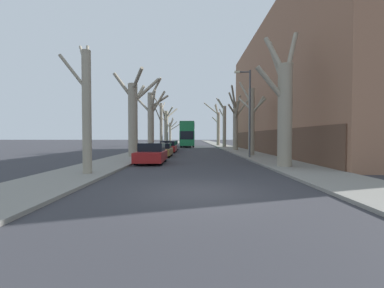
# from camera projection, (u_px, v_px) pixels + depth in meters

# --- Properties ---
(ground_plane) EXTENTS (300.00, 300.00, 0.00)m
(ground_plane) POSITION_uv_depth(u_px,v_px,m) (200.00, 192.00, 8.54)
(ground_plane) COLOR #333338
(sidewalk_left) EXTENTS (3.26, 120.00, 0.12)m
(sidewalk_left) POSITION_uv_depth(u_px,v_px,m) (168.00, 145.00, 58.53)
(sidewalk_left) COLOR gray
(sidewalk_left) RESTS_ON ground
(sidewalk_right) EXTENTS (3.26, 120.00, 0.12)m
(sidewalk_right) POSITION_uv_depth(u_px,v_px,m) (219.00, 145.00, 58.51)
(sidewalk_right) COLOR gray
(sidewalk_right) RESTS_ON ground
(building_facade_right) EXTENTS (10.08, 32.60, 14.32)m
(building_facade_right) POSITION_uv_depth(u_px,v_px,m) (306.00, 89.00, 28.42)
(building_facade_right) COLOR #93664C
(building_facade_right) RESTS_ON ground
(street_tree_left_0) EXTENTS (1.77, 3.24, 7.08)m
(street_tree_left_0) POSITION_uv_depth(u_px,v_px,m) (87.00, 106.00, 12.15)
(street_tree_left_0) COLOR gray
(street_tree_left_0) RESTS_ON ground
(street_tree_left_1) EXTENTS (3.93, 4.30, 7.46)m
(street_tree_left_1) POSITION_uv_depth(u_px,v_px,m) (134.00, 115.00, 22.50)
(street_tree_left_1) COLOR gray
(street_tree_left_1) RESTS_ON ground
(street_tree_left_2) EXTENTS (4.21, 2.76, 8.82)m
(street_tree_left_2) POSITION_uv_depth(u_px,v_px,m) (152.00, 118.00, 31.23)
(street_tree_left_2) COLOR gray
(street_tree_left_2) RESTS_ON ground
(street_tree_left_3) EXTENTS (1.34, 5.36, 8.01)m
(street_tree_left_3) POSITION_uv_depth(u_px,v_px,m) (161.00, 123.00, 40.95)
(street_tree_left_3) COLOR gray
(street_tree_left_3) RESTS_ON ground
(street_tree_left_4) EXTENTS (2.94, 4.17, 7.79)m
(street_tree_left_4) POSITION_uv_depth(u_px,v_px,m) (167.00, 126.00, 50.20)
(street_tree_left_4) COLOR gray
(street_tree_left_4) RESTS_ON ground
(street_tree_left_5) EXTENTS (4.30, 2.92, 6.34)m
(street_tree_left_5) POSITION_uv_depth(u_px,v_px,m) (171.00, 131.00, 60.47)
(street_tree_left_5) COLOR gray
(street_tree_left_5) RESTS_ON ground
(street_tree_right_0) EXTENTS (3.09, 2.20, 8.34)m
(street_tree_right_0) POSITION_uv_depth(u_px,v_px,m) (284.00, 105.00, 15.07)
(street_tree_right_0) COLOR gray
(street_tree_right_0) RESTS_ON ground
(street_tree_right_1) EXTENTS (2.10, 3.03, 7.37)m
(street_tree_right_1) POSITION_uv_depth(u_px,v_px,m) (252.00, 119.00, 24.03)
(street_tree_right_1) COLOR gray
(street_tree_right_1) RESTS_ON ground
(street_tree_right_2) EXTENTS (3.09, 3.00, 8.12)m
(street_tree_right_2) POSITION_uv_depth(u_px,v_px,m) (236.00, 122.00, 33.25)
(street_tree_right_2) COLOR gray
(street_tree_right_2) RESTS_ON ground
(street_tree_right_3) EXTENTS (1.63, 1.97, 8.69)m
(street_tree_right_3) POSITION_uv_depth(u_px,v_px,m) (224.00, 124.00, 43.92)
(street_tree_right_3) COLOR gray
(street_tree_right_3) RESTS_ON ground
(street_tree_right_4) EXTENTS (3.37, 3.11, 8.88)m
(street_tree_right_4) POSITION_uv_depth(u_px,v_px,m) (218.00, 126.00, 52.45)
(street_tree_right_4) COLOR gray
(street_tree_right_4) RESTS_ON ground
(double_decker_bus) EXTENTS (2.50, 10.43, 4.46)m
(double_decker_bus) POSITION_uv_depth(u_px,v_px,m) (188.00, 133.00, 47.25)
(double_decker_bus) COLOR #1E7F47
(double_decker_bus) RESTS_ON ground
(parked_car_0) EXTENTS (1.84, 4.04, 1.41)m
(parked_car_0) POSITION_uv_depth(u_px,v_px,m) (152.00, 154.00, 17.89)
(parked_car_0) COLOR maroon
(parked_car_0) RESTS_ON ground
(parked_car_1) EXTENTS (1.80, 4.27, 1.25)m
(parked_car_1) POSITION_uv_depth(u_px,v_px,m) (162.00, 150.00, 24.06)
(parked_car_1) COLOR olive
(parked_car_1) RESTS_ON ground
(parked_car_2) EXTENTS (1.89, 4.33, 1.36)m
(parked_car_2) POSITION_uv_depth(u_px,v_px,m) (168.00, 147.00, 30.13)
(parked_car_2) COLOR maroon
(parked_car_2) RESTS_ON ground
(parked_car_3) EXTENTS (1.70, 4.32, 1.32)m
(parked_car_3) POSITION_uv_depth(u_px,v_px,m) (172.00, 145.00, 35.73)
(parked_car_3) COLOR #9EA3AD
(parked_car_3) RESTS_ON ground
(lamp_post) EXTENTS (1.40, 0.20, 7.43)m
(lamp_post) POSITION_uv_depth(u_px,v_px,m) (249.00, 109.00, 21.57)
(lamp_post) COLOR #4C4F54
(lamp_post) RESTS_ON ground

